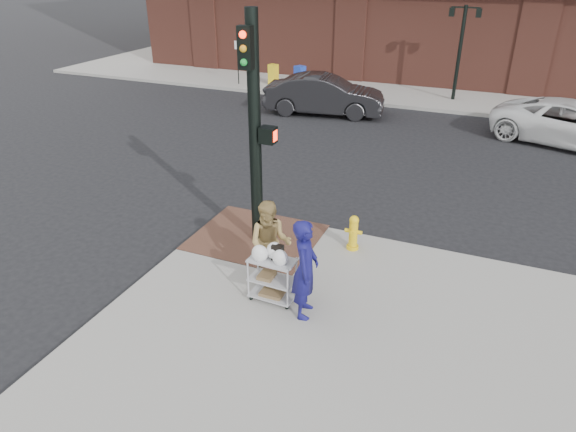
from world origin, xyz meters
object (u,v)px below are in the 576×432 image
at_px(woman_blue, 305,269).
at_px(fire_hydrant, 353,232).
at_px(lamp_post, 461,43).
at_px(sedan_dark, 324,95).
at_px(minivan_white, 575,124).
at_px(traffic_signal_pole, 255,128).
at_px(pedestrian_tan, 270,244).
at_px(utility_cart, 272,275).

xyz_separation_m(woman_blue, fire_hydrant, (0.15, 2.57, -0.53)).
xyz_separation_m(lamp_post, sedan_dark, (-4.79, -4.13, -1.81)).
bearing_deg(lamp_post, fire_hydrant, -91.50).
distance_m(minivan_white, fire_hydrant, 11.39).
bearing_deg(woman_blue, sedan_dark, 5.04).
distance_m(traffic_signal_pole, pedestrian_tan, 2.48).
distance_m(woman_blue, minivan_white, 13.81).
xyz_separation_m(utility_cart, fire_hydrant, (0.86, 2.42, -0.12)).
distance_m(pedestrian_tan, utility_cart, 0.69).
xyz_separation_m(lamp_post, woman_blue, (-0.53, -17.31, -1.52)).
bearing_deg(minivan_white, fire_hydrant, 171.75).
relative_size(minivan_white, utility_cart, 4.57).
bearing_deg(sedan_dark, utility_cart, -174.24).
height_order(lamp_post, pedestrian_tan, lamp_post).
relative_size(lamp_post, utility_cart, 3.37).
xyz_separation_m(traffic_signal_pole, woman_blue, (1.95, -2.08, -1.73)).
relative_size(traffic_signal_pole, woman_blue, 2.64).
height_order(woman_blue, utility_cart, woman_blue).
height_order(lamp_post, fire_hydrant, lamp_post).
distance_m(utility_cart, fire_hydrant, 2.57).
height_order(pedestrian_tan, sedan_dark, pedestrian_tan).
relative_size(traffic_signal_pole, fire_hydrant, 6.13).
distance_m(pedestrian_tan, sedan_dark, 12.92).
relative_size(sedan_dark, minivan_white, 0.91).
distance_m(lamp_post, minivan_white, 6.69).
bearing_deg(minivan_white, woman_blue, 175.88).
bearing_deg(lamp_post, woman_blue, -91.76).
height_order(traffic_signal_pole, fire_hydrant, traffic_signal_pole).
bearing_deg(woman_blue, fire_hydrant, -16.11).
distance_m(lamp_post, sedan_dark, 6.57).
bearing_deg(utility_cart, fire_hydrant, 70.51).
bearing_deg(minivan_white, pedestrian_tan, 170.94).
xyz_separation_m(woman_blue, sedan_dark, (-4.26, 13.18, -0.29)).
bearing_deg(lamp_post, traffic_signal_pole, -99.24).
xyz_separation_m(lamp_post, minivan_white, (4.59, -4.49, -1.86)).
bearing_deg(pedestrian_tan, fire_hydrant, 44.16).
relative_size(woman_blue, minivan_white, 0.35).
distance_m(traffic_signal_pole, sedan_dark, 11.52).
bearing_deg(fire_hydrant, lamp_post, 88.50).
relative_size(pedestrian_tan, minivan_white, 0.32).
height_order(lamp_post, minivan_white, lamp_post).
relative_size(traffic_signal_pole, sedan_dark, 1.01).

